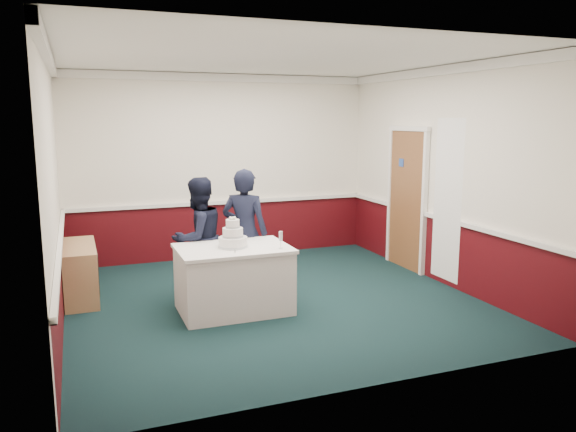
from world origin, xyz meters
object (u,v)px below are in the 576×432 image
object	(u,v)px
cake_knife	(235,251)
person_woman	(245,232)
sideboard	(81,272)
person_man	(198,238)
cake_table	(234,279)
wedding_cake	(233,238)
champagne_flute	(281,237)

from	to	relation	value
cake_knife	person_woman	world-z (taller)	person_woman
sideboard	person_man	distance (m)	1.58
cake_table	person_woman	xyz separation A→B (m)	(0.32, 0.57, 0.43)
sideboard	cake_knife	bearing A→B (deg)	-39.03
person_man	person_woman	xyz separation A→B (m)	(0.59, -0.09, 0.05)
wedding_cake	person_woman	xyz separation A→B (m)	(0.32, 0.57, -0.07)
person_man	champagne_flute	bearing A→B (deg)	102.40
cake_knife	champagne_flute	bearing A→B (deg)	7.96
person_woman	cake_table	bearing A→B (deg)	95.13
champagne_flute	wedding_cake	bearing A→B (deg)	150.75
cake_table	wedding_cake	xyz separation A→B (m)	(-0.00, 0.00, 0.50)
sideboard	cake_table	size ratio (longest dim) A/B	0.91
cake_table	cake_knife	size ratio (longest dim) A/B	6.00
person_man	sideboard	bearing A→B (deg)	-45.95
cake_table	person_woman	bearing A→B (deg)	61.15
wedding_cake	champagne_flute	size ratio (longest dim) A/B	1.78
sideboard	champagne_flute	xyz separation A→B (m)	(2.21, -1.44, 0.58)
cake_knife	person_woman	xyz separation A→B (m)	(0.35, 0.77, 0.04)
sideboard	champagne_flute	world-z (taller)	champagne_flute
champagne_flute	person_man	xyz separation A→B (m)	(-0.78, 0.95, -0.15)
champagne_flute	person_woman	distance (m)	0.88
wedding_cake	sideboard	bearing A→B (deg)	145.81
cake_table	wedding_cake	world-z (taller)	wedding_cake
sideboard	cake_table	world-z (taller)	cake_table
champagne_flute	person_woman	size ratio (longest dim) A/B	0.12
wedding_cake	cake_knife	xyz separation A→B (m)	(-0.03, -0.20, -0.11)
cake_knife	champagne_flute	xyz separation A→B (m)	(0.53, -0.08, 0.14)
wedding_cake	champagne_flute	world-z (taller)	wedding_cake
cake_table	cake_knife	bearing A→B (deg)	-98.53
cake_table	person_woman	size ratio (longest dim) A/B	0.79
person_woman	wedding_cake	bearing A→B (deg)	95.13
cake_table	champagne_flute	distance (m)	0.78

